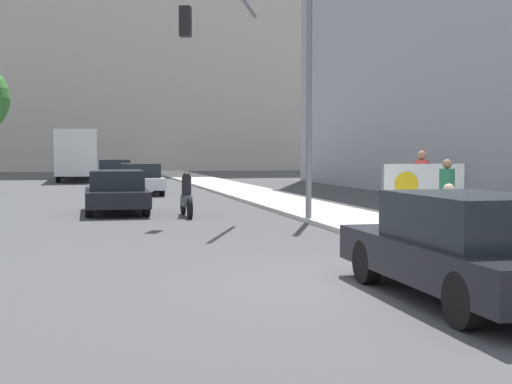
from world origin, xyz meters
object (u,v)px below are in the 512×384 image
Objects in this scene: protest_banner at (424,193)px; city_bus_on_road at (77,152)px; car_on_road_nearest at (116,192)px; motorcycle_on_road at (186,198)px; jogger_on_sidewalk at (447,196)px; pedestrian_behind at (421,186)px; traffic_light_pole at (263,66)px; parked_car_curbside at (464,247)px; seated_protester at (450,213)px; car_on_road_distant at (114,174)px; car_on_road_midblock at (140,179)px.

city_bus_on_road is (-8.68, 34.34, 0.97)m from protest_banner.
motorcycle_on_road is (1.99, -1.70, -0.12)m from car_on_road_nearest.
pedestrian_behind reaches higher than jogger_on_sidewalk.
parked_car_curbside is at bearing -90.23° from traffic_light_pole.
jogger_on_sidewalk is at bearing 83.23° from seated_protester.
pedestrian_behind is at bearing -40.71° from car_on_road_nearest.
pedestrian_behind is (0.37, 1.98, 0.11)m from jogger_on_sidewalk.
seated_protester is at bearing -73.53° from traffic_light_pole.
car_on_road_distant is 17.45m from motorcycle_on_road.
car_on_road_nearest is 1.00× the size of car_on_road_distant.
traffic_light_pole is 1.46× the size of car_on_road_distant.
car_on_road_midblock is (-4.47, 20.11, -0.06)m from seated_protester.
pedestrian_behind reaches higher than parked_car_curbside.
car_on_road_distant reaches higher than parked_car_curbside.
car_on_road_midblock is at bearing 95.67° from parked_car_curbside.
car_on_road_distant reaches higher than motorcycle_on_road.
jogger_on_sidewalk reaches higher than motorcycle_on_road.
car_on_road_midblock is at bearing 108.87° from protest_banner.
car_on_road_nearest is (-6.94, 8.27, -0.27)m from jogger_on_sidewalk.
seated_protester is 26.53m from car_on_road_distant.
car_on_road_distant is (0.50, 15.68, 0.07)m from car_on_road_nearest.
pedestrian_behind is at bearing -72.79° from car_on_road_distant.
seated_protester is 0.53× the size of protest_banner.
pedestrian_behind is 0.30× the size of traffic_light_pole.
parked_car_curbside is (-0.04, -10.97, -3.60)m from traffic_light_pole.
car_on_road_nearest is 0.96× the size of car_on_road_midblock.
parked_car_curbside is 30.32m from car_on_road_distant.
traffic_light_pole is 1.41× the size of car_on_road_midblock.
car_on_road_distant is 12.11m from city_bus_on_road.
traffic_light_pole is 2.96× the size of motorcycle_on_road.
seated_protester is 0.73× the size of jogger_on_sidewalk.
parked_car_curbside is 12.89m from motorcycle_on_road.
pedestrian_behind is 0.15× the size of city_bus_on_road.
jogger_on_sidewalk is 0.90× the size of pedestrian_behind.
jogger_on_sidewalk is at bearing -97.12° from protest_banner.
jogger_on_sidewalk reaches higher than car_on_road_nearest.
city_bus_on_road is (-1.56, 27.56, 1.21)m from car_on_road_nearest.
motorcycle_on_road is (-5.31, 4.59, -0.51)m from pedestrian_behind.
city_bus_on_road reaches higher than car_on_road_distant.
parked_car_curbside is at bearing -113.05° from protest_banner.
protest_banner is 17.54m from car_on_road_midblock.
traffic_light_pole is 1.38× the size of parked_car_curbside.
protest_banner is at bearing 91.10° from seated_protester.
city_bus_on_road is (-5.42, 42.01, 1.19)m from parked_car_curbside.
traffic_light_pole is 14.00m from car_on_road_midblock.
jogger_on_sidewalk is 0.73× the size of protest_banner.
parked_car_curbside is at bearing 25.70° from jogger_on_sidewalk.
car_on_road_distant is at bearing 121.85° from seated_protester.
jogger_on_sidewalk is 0.27× the size of traffic_light_pole.
city_bus_on_road reaches higher than parked_car_curbside.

